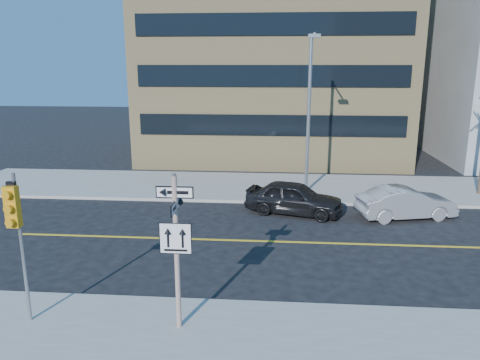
# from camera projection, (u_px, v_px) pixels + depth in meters

# --- Properties ---
(ground) EXTENTS (120.00, 120.00, 0.00)m
(ground) POSITION_uv_depth(u_px,v_px,m) (196.00, 287.00, 14.54)
(ground) COLOR black
(ground) RESTS_ON ground
(sign_pole) EXTENTS (0.92, 0.92, 4.06)m
(sign_pole) POSITION_uv_depth(u_px,v_px,m) (176.00, 244.00, 11.52)
(sign_pole) COLOR silver
(sign_pole) RESTS_ON near_sidewalk
(traffic_signal) EXTENTS (0.32, 0.45, 4.00)m
(traffic_signal) POSITION_uv_depth(u_px,v_px,m) (15.00, 219.00, 11.54)
(traffic_signal) COLOR gray
(traffic_signal) RESTS_ON near_sidewalk
(parked_car_a) EXTENTS (2.94, 4.75, 1.51)m
(parked_car_a) POSITION_uv_depth(u_px,v_px,m) (294.00, 198.00, 21.44)
(parked_car_a) COLOR black
(parked_car_a) RESTS_ON ground
(parked_car_b) EXTENTS (2.44, 4.52, 1.41)m
(parked_car_b) POSITION_uv_depth(u_px,v_px,m) (406.00, 203.00, 20.82)
(parked_car_b) COLOR gray
(parked_car_b) RESTS_ON ground
(streetlight_a) EXTENTS (0.55, 2.25, 8.00)m
(streetlight_a) POSITION_uv_depth(u_px,v_px,m) (309.00, 104.00, 23.47)
(streetlight_a) COLOR gray
(streetlight_a) RESTS_ON far_sidewalk
(building_brick) EXTENTS (18.00, 18.00, 18.00)m
(building_brick) POSITION_uv_depth(u_px,v_px,m) (274.00, 33.00, 36.36)
(building_brick) COLOR tan
(building_brick) RESTS_ON ground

